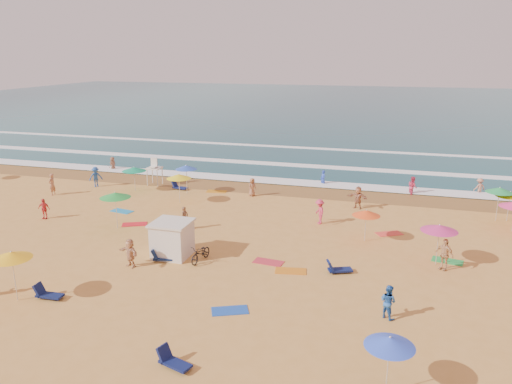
# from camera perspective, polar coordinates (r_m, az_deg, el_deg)

# --- Properties ---
(ground) EXTENTS (220.00, 220.00, 0.00)m
(ground) POSITION_cam_1_polar(r_m,az_deg,el_deg) (32.86, -5.25, -5.06)
(ground) COLOR gold
(ground) RESTS_ON ground
(ocean) EXTENTS (220.00, 140.00, 0.18)m
(ocean) POSITION_cam_1_polar(r_m,az_deg,el_deg) (113.73, 10.43, 9.59)
(ocean) COLOR #0C4756
(ocean) RESTS_ON ground
(wet_sand) EXTENTS (220.00, 220.00, 0.00)m
(wet_sand) POSITION_cam_1_polar(r_m,az_deg,el_deg) (44.16, 0.61, 0.46)
(wet_sand) COLOR olive
(wet_sand) RESTS_ON ground
(surf_foam) EXTENTS (200.00, 18.70, 0.05)m
(surf_foam) POSITION_cam_1_polar(r_m,az_deg,el_deg) (52.44, 3.19, 3.00)
(surf_foam) COLOR white
(surf_foam) RESTS_ON ground
(cabana) EXTENTS (2.00, 2.00, 2.00)m
(cabana) POSITION_cam_1_polar(r_m,az_deg,el_deg) (29.77, -9.54, -5.41)
(cabana) COLOR silver
(cabana) RESTS_ON ground
(cabana_roof) EXTENTS (2.20, 2.20, 0.12)m
(cabana_roof) POSITION_cam_1_polar(r_m,az_deg,el_deg) (29.41, -9.64, -3.49)
(cabana_roof) COLOR silver
(cabana_roof) RESTS_ON cabana
(bicycle) EXTENTS (0.96, 1.98, 1.00)m
(bicycle) POSITION_cam_1_polar(r_m,az_deg,el_deg) (28.97, -6.33, -6.96)
(bicycle) COLOR black
(bicycle) RESTS_ON ground
(lifeguard_stand) EXTENTS (1.20, 1.20, 2.10)m
(lifeguard_stand) POSITION_cam_1_polar(r_m,az_deg,el_deg) (45.97, -11.51, 2.10)
(lifeguard_stand) COLOR white
(lifeguard_stand) RESTS_ON ground
(beach_umbrellas) EXTENTS (54.70, 23.70, 0.81)m
(beach_umbrellas) POSITION_cam_1_polar(r_m,az_deg,el_deg) (32.03, -1.26, -1.49)
(beach_umbrellas) COLOR yellow
(beach_umbrellas) RESTS_ON ground
(loungers) EXTENTS (48.79, 24.43, 0.34)m
(loungers) POSITION_cam_1_polar(r_m,az_deg,el_deg) (29.48, 1.90, -7.15)
(loungers) COLOR #101D50
(loungers) RESTS_ON ground
(towels) EXTENTS (32.93, 26.02, 0.03)m
(towels) POSITION_cam_1_polar(r_m,az_deg,el_deg) (30.92, -7.09, -6.45)
(towels) COLOR #B71642
(towels) RESTS_ON ground
(beachgoers) EXTENTS (47.34, 27.66, 2.13)m
(beachgoers) POSITION_cam_1_polar(r_m,az_deg,el_deg) (36.57, -3.86, -1.54)
(beachgoers) COLOR #A0694A
(beachgoers) RESTS_ON ground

